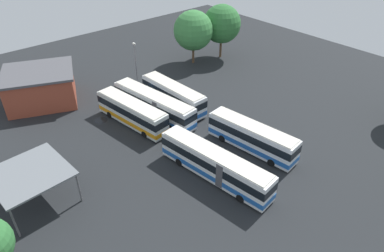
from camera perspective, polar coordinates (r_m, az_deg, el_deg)
The scene contains 14 objects.
ground_plane at distance 47.79m, azimuth -0.32°, elevation -1.63°, with size 95.35×95.35×0.00m, color black.
bus_row0_slot0 at distance 44.98m, azimuth 9.75°, elevation -1.75°, with size 12.40×4.09×3.63m.
bus_row0_slot2 at distance 40.10m, azimuth 3.82°, elevation -6.31°, with size 14.89×4.39×3.63m.
bus_row1_slot0 at distance 53.74m, azimuth -3.08°, elevation 5.07°, with size 12.27×3.05×3.63m.
bus_row1_slot1 at distance 51.46m, azimuth -6.23°, elevation 3.51°, with size 14.89×4.51×3.63m.
bus_row1_slot2 at distance 50.02m, azimuth -9.77°, elevation 2.22°, with size 12.58×4.20×3.63m.
depot_building at distance 59.40m, azimuth -23.45°, elevation 5.92°, with size 12.60×13.19×5.25m.
maintenance_shelter at distance 39.64m, azimuth -24.98°, elevation -7.11°, with size 7.74×7.76×3.99m.
lamp_post_far_corner at distance 60.10m, azimuth -9.16°, elevation 10.25°, with size 0.56×0.28×7.42m.
tree_northwest at distance 67.21m, azimuth 0.21°, elevation 15.30°, with size 7.37×7.37×10.08m.
tree_south_edge at distance 70.16m, azimuth 4.87°, elevation 16.25°, with size 7.35×7.35×10.37m.
puddle_near_shelter at distance 52.77m, azimuth -14.62°, elevation 0.91°, with size 1.92×1.92×0.01m, color black.
puddle_between_rows at distance 57.68m, azimuth -2.27°, elevation 5.07°, with size 3.18×3.18×0.01m, color black.
puddle_front_lane at distance 41.20m, azimuth 9.58°, elevation -9.04°, with size 2.46×2.46×0.01m, color black.
Camera 1 is at (-29.63, 25.28, 27.69)m, focal length 32.72 mm.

